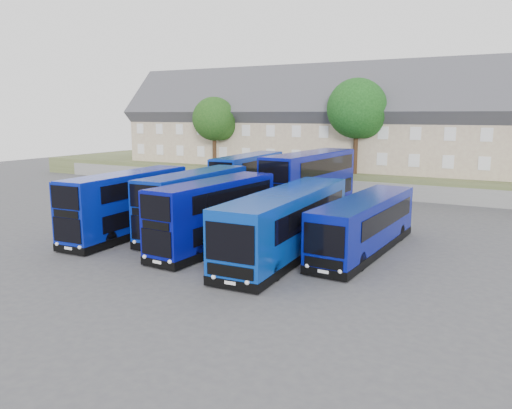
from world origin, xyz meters
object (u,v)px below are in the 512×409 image
object	(u,v)px
coach_east_a	(287,224)
dd_front_left	(127,205)
dd_front_mid	(195,204)
tree_mid	(359,111)
tree_west	(216,121)

from	to	relation	value
coach_east_a	dd_front_left	bearing A→B (deg)	-178.12
dd_front_mid	coach_east_a	distance (m)	7.53
dd_front_mid	tree_mid	xyz separation A→B (m)	(4.22, 21.36, 6.08)
coach_east_a	tree_mid	bearing A→B (deg)	95.51
coach_east_a	tree_west	world-z (taller)	tree_west
dd_front_left	dd_front_mid	world-z (taller)	dd_front_left
dd_front_left	tree_mid	bearing A→B (deg)	69.03
dd_front_left	dd_front_mid	distance (m)	4.32
dd_front_mid	tree_mid	bearing A→B (deg)	76.63
dd_front_mid	tree_west	bearing A→B (deg)	117.26
dd_front_left	coach_east_a	world-z (taller)	dd_front_left
dd_front_mid	coach_east_a	world-z (taller)	dd_front_mid
dd_front_mid	tree_mid	world-z (taller)	tree_mid
dd_front_left	coach_east_a	xyz separation A→B (m)	(10.94, 0.79, -0.22)
tree_mid	dd_front_left	bearing A→B (deg)	-108.20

